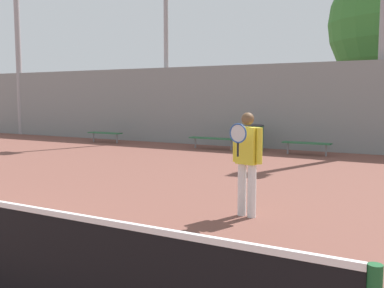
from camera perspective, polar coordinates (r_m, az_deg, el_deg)
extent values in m
cylinder|color=silver|center=(7.44, 6.36, -5.75)|extent=(0.14, 0.14, 0.87)
cylinder|color=silver|center=(7.34, 7.60, -5.93)|extent=(0.14, 0.14, 0.87)
cube|color=yellow|center=(7.28, 7.05, -0.20)|extent=(0.37, 0.26, 0.60)
cylinder|color=yellow|center=(7.39, 5.61, -0.01)|extent=(0.10, 0.10, 0.58)
cylinder|color=yellow|center=(7.16, 8.54, -0.25)|extent=(0.10, 0.10, 0.58)
sphere|color=brown|center=(7.24, 7.09, 3.19)|extent=(0.21, 0.21, 0.21)
cylinder|color=black|center=(7.05, 5.84, -0.71)|extent=(0.03, 0.03, 0.22)
torus|color=#28519E|center=(7.02, 5.87, 1.36)|extent=(0.31, 0.08, 0.31)
cylinder|color=silver|center=(7.02, 5.87, 1.36)|extent=(0.26, 0.05, 0.27)
cube|color=#28663D|center=(15.51, 14.36, 0.12)|extent=(1.61, 0.40, 0.04)
cylinder|color=gray|center=(15.71, 12.06, -0.53)|extent=(0.06, 0.06, 0.38)
cylinder|color=gray|center=(15.39, 16.66, -0.78)|extent=(0.06, 0.06, 0.38)
cube|color=#28663D|center=(19.57, -11.00, 1.39)|extent=(1.60, 0.40, 0.04)
cylinder|color=gray|center=(20.01, -12.39, 0.85)|extent=(0.06, 0.06, 0.38)
cylinder|color=gray|center=(19.19, -9.52, 0.69)|extent=(0.06, 0.06, 0.38)
cube|color=#28663D|center=(16.74, 2.68, 0.72)|extent=(1.86, 0.40, 0.04)
cylinder|color=gray|center=(17.10, 0.44, 0.13)|extent=(0.06, 0.06, 0.38)
cylinder|color=gray|center=(16.45, 4.99, -0.13)|extent=(0.06, 0.06, 0.38)
cylinder|color=#939399|center=(17.00, 23.22, 14.52)|extent=(0.28, 0.28, 9.20)
cylinder|color=#939399|center=(20.27, -3.32, 14.17)|extent=(0.20, 0.20, 9.65)
cylinder|color=#939399|center=(25.36, -21.28, 13.11)|extent=(0.28, 0.28, 10.51)
cylinder|color=#235B33|center=(16.33, 8.08, 0.71)|extent=(0.55, 0.55, 0.91)
cylinder|color=#333338|center=(16.29, 8.11, 2.36)|extent=(0.58, 0.58, 0.04)
cube|color=gray|center=(17.26, 8.42, 4.75)|extent=(30.71, 0.06, 3.17)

